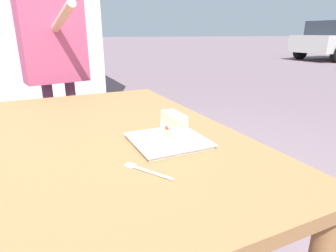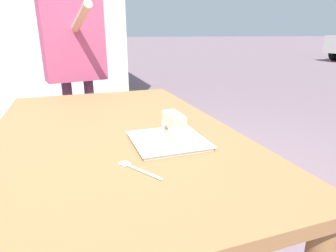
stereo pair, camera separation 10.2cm
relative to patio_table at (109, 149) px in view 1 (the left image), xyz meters
name	(u,v)px [view 1 (the left image)]	position (x,y,z in m)	size (l,w,h in m)	color
patio_table	(109,149)	(0.00, 0.00, 0.00)	(1.56, 0.96, 0.72)	olive
dessert_plate	(168,141)	(-0.23, -0.17, 0.09)	(0.26, 0.26, 0.02)	white
cake_slice	(174,126)	(-0.25, -0.19, 0.15)	(0.12, 0.07, 0.10)	beige
dessert_fork	(145,170)	(-0.41, -0.01, 0.09)	(0.15, 0.10, 0.01)	silver
diner_person	(54,46)	(1.04, 0.10, 0.39)	(0.57, 0.45, 1.53)	#5D3049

